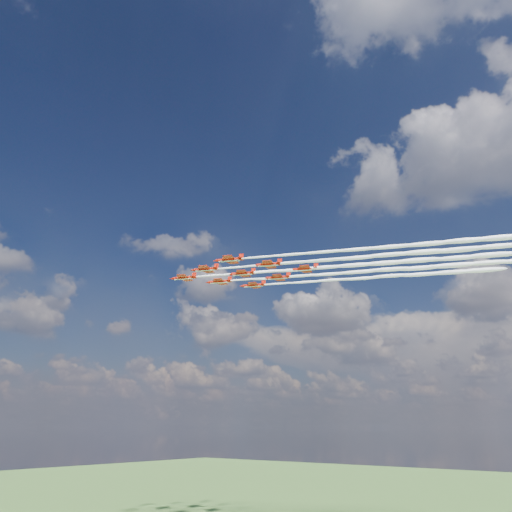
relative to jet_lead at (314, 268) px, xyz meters
The scene contains 9 objects.
jet_lead is the anchor object (origin of this frame).
jet_row2_port 12.84m from the jet_lead, 11.32° to the right, with size 88.38×42.30×2.41m.
jet_row2_starb 12.84m from the jet_lead, 59.87° to the left, with size 88.38×42.30×2.41m.
jet_row3_port 25.68m from the jet_lead, 11.32° to the right, with size 88.38×42.30×2.41m.
jet_row3_centre 20.88m from the jet_lead, 24.28° to the left, with size 88.38×42.30×2.41m.
jet_row3_starb 25.68m from the jet_lead, 59.87° to the left, with size 88.38×42.30×2.41m.
jet_row4_port 32.20m from the jet_lead, 10.86° to the left, with size 88.38×42.30×2.41m.
jet_row4_starb 32.20m from the jet_lead, 37.70° to the left, with size 88.38×42.30×2.41m.
jet_tail 41.76m from the jet_lead, 24.28° to the left, with size 88.38×42.30×2.41m.
Camera 1 is at (101.21, -120.40, 30.41)m, focal length 35.00 mm.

